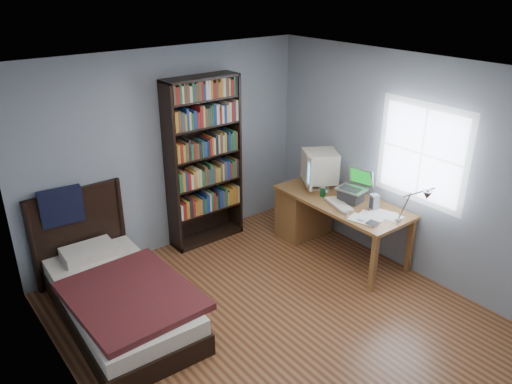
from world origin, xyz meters
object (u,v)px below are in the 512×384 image
Objects in this scene: bed at (116,294)px; desk at (313,209)px; laptop at (352,192)px; keyboard at (339,204)px; crt_monitor at (319,167)px; bookshelf at (204,162)px; soda_can at (323,192)px; desk_lamp at (423,198)px; speaker at (374,202)px.

desk is at bearing -0.93° from bed.
keyboard is (-0.22, 0.01, -0.10)m from laptop.
keyboard is at bearing -13.27° from bed.
crt_monitor is 0.28× the size of bed.
crt_monitor is 0.28× the size of bookshelf.
desk is 0.71m from laptop.
desk_lamp is at bearing -86.71° from soda_can.
speaker is at bearing -85.43° from crt_monitor.
desk_lamp is at bearing -92.59° from crt_monitor.
soda_can is 2.69m from bed.
bookshelf is (-1.22, 1.73, 0.26)m from speaker.
bookshelf reaches higher than soda_can.
bed reaches higher than laptop.
soda_can reaches higher than keyboard.
soda_can is 0.06× the size of bed.
bookshelf reaches higher than speaker.
bookshelf is at bearing 26.46° from bed.
bookshelf reaches higher than bed.
bed is (-2.77, 0.07, -0.75)m from crt_monitor.
soda_can is at bearing -47.79° from bookshelf.
bookshelf is (-1.00, 1.11, 0.29)m from soda_can.
crt_monitor is at bearing 93.43° from laptop.
keyboard is (-0.11, 1.02, -0.42)m from desk_lamp.
desk_lamp reaches higher than bed.
soda_can is (-0.11, -0.26, 0.37)m from desk.
crt_monitor is 0.88m from speaker.
desk_lamp is 3.00× the size of speaker.
desk_lamp reaches higher than speaker.
bed reaches higher than keyboard.
desk is at bearing 67.52° from soda_can.
speaker is at bearing -18.09° from bed.
bed is (-2.58, 0.61, -0.49)m from keyboard.
bookshelf is (-1.18, 1.42, 0.24)m from laptop.
speaker is 1.54× the size of soda_can.
laptop is 0.19× the size of bed.
desk_lamp is (-0.03, -1.58, 0.74)m from desk.
keyboard is 2.31× the size of speaker.
crt_monitor is 1.57m from desk_lamp.
soda_can is at bearing 119.68° from laptop.
crt_monitor is (0.04, -0.03, 0.59)m from desk.
bed is (-2.62, 0.30, -0.53)m from soda_can.
keyboard is 2.70m from bed.
bed is (-2.83, 0.93, -0.56)m from speaker.
bed is (-2.80, 0.62, -0.59)m from laptop.
desk_lamp reaches higher than crt_monitor.
laptop is 2.20× the size of speaker.
desk is 3.18× the size of desk_lamp.
speaker is (0.25, -0.32, 0.08)m from keyboard.
speaker reaches higher than keyboard.
desk_lamp is at bearing -31.10° from bed.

